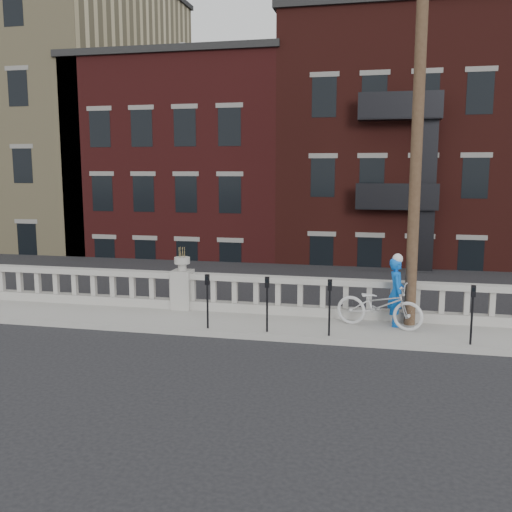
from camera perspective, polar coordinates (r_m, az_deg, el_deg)
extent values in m
plane|color=black|center=(12.91, -13.26, -9.91)|extent=(120.00, 120.00, 0.00)
cube|color=gray|center=(15.52, -8.48, -6.29)|extent=(32.00, 2.20, 0.15)
cube|color=gray|center=(16.34, -7.32, -4.79)|extent=(28.00, 0.34, 0.25)
cube|color=gray|center=(16.17, -7.37, -1.94)|extent=(28.00, 0.34, 0.16)
cube|color=gray|center=(16.24, -7.35, -3.33)|extent=(0.55, 0.55, 1.10)
cylinder|color=gray|center=(16.12, -7.39, -1.07)|extent=(0.24, 0.24, 0.20)
cylinder|color=gray|center=(16.09, -7.40, -0.44)|extent=(0.44, 0.44, 0.18)
cube|color=#605E59|center=(17.47, -6.75, -13.16)|extent=(36.00, 0.50, 5.15)
cube|color=black|center=(38.49, 3.92, -5.30)|extent=(80.00, 44.00, 0.50)
cube|color=#595651|center=(21.97, -8.15, -10.13)|extent=(16.00, 7.00, 4.00)
cube|color=#978961|center=(39.02, -23.02, 9.41)|extent=(18.00, 16.00, 20.00)
cube|color=#431313|center=(32.41, -4.56, 5.04)|extent=(10.00, 14.00, 14.00)
cube|color=black|center=(32.74, -4.72, 17.63)|extent=(10.30, 14.30, 0.30)
cube|color=#39120F|center=(30.98, 13.52, 6.05)|extent=(10.00, 14.00, 15.50)
cube|color=black|center=(31.64, 14.06, 20.48)|extent=(10.30, 14.30, 0.30)
cylinder|color=#422D1E|center=(14.66, 15.86, 12.62)|extent=(0.28, 0.28, 10.00)
cylinder|color=black|center=(14.18, -4.86, -5.07)|extent=(0.05, 0.05, 1.10)
cube|color=black|center=(14.03, -4.90, -2.37)|extent=(0.10, 0.08, 0.26)
cube|color=black|center=(13.98, -4.96, -2.24)|extent=(0.06, 0.01, 0.08)
cylinder|color=black|center=(13.82, 1.11, -5.40)|extent=(0.05, 0.05, 1.10)
cube|color=black|center=(13.67, 1.12, -2.64)|extent=(0.10, 0.08, 0.26)
cube|color=black|center=(13.62, 1.09, -2.51)|extent=(0.06, 0.01, 0.08)
cylinder|color=black|center=(13.62, 7.35, -5.69)|extent=(0.05, 0.05, 1.10)
cube|color=black|center=(13.47, 7.40, -2.88)|extent=(0.10, 0.08, 0.26)
cube|color=black|center=(13.41, 7.39, -2.75)|extent=(0.06, 0.01, 0.08)
cylinder|color=black|center=(13.73, 20.76, -6.07)|extent=(0.05, 0.05, 1.10)
cube|color=black|center=(13.58, 20.91, -3.29)|extent=(0.10, 0.08, 0.26)
cube|color=black|center=(13.53, 20.95, -3.17)|extent=(0.06, 0.01, 0.08)
imported|color=silver|center=(14.53, 12.24, -4.82)|extent=(2.28, 1.24, 1.14)
imported|color=blue|center=(14.74, 13.86, -3.51)|extent=(0.44, 0.65, 1.73)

